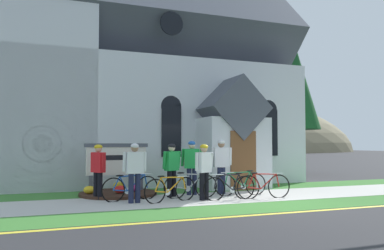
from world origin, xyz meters
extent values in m
plane|color=#2B2B2D|center=(0.00, 4.00, 0.00)|extent=(140.00, 140.00, 0.00)
cube|color=#B7B5AD|center=(-1.25, 1.73, 0.01)|extent=(32.00, 2.55, 0.01)
cube|color=#38722D|center=(-1.25, -0.32, 0.00)|extent=(32.00, 1.55, 0.01)
cube|color=#38722D|center=(-1.25, 3.94, 0.00)|extent=(24.00, 1.86, 0.01)
cube|color=yellow|center=(-1.25, -1.25, 0.00)|extent=(28.00, 0.16, 0.01)
cube|color=silver|center=(-1.25, 9.47, 2.50)|extent=(12.08, 9.20, 5.00)
cube|color=#4C515B|center=(-1.25, 9.47, 6.71)|extent=(12.58, 9.37, 9.37)
cube|color=silver|center=(-5.62, 6.54, 6.10)|extent=(3.33, 3.33, 12.21)
cube|color=silver|center=(0.92, 4.07, 1.30)|extent=(2.40, 1.60, 2.60)
cube|color=#4C515B|center=(0.92, 4.07, 2.95)|extent=(2.40, 1.80, 2.40)
cube|color=brown|center=(0.92, 3.25, 1.05)|extent=(1.00, 0.06, 2.10)
cube|color=black|center=(-1.25, 4.84, 2.10)|extent=(0.76, 0.06, 1.90)
cone|color=black|center=(-1.25, 4.84, 3.05)|extent=(0.80, 0.06, 0.80)
cube|color=black|center=(2.98, 4.84, 2.10)|extent=(0.76, 0.06, 1.90)
cone|color=black|center=(2.98, 4.84, 3.05)|extent=(0.80, 0.06, 0.80)
cylinder|color=black|center=(-1.25, 4.84, 6.20)|extent=(0.90, 0.06, 0.90)
cube|color=#474C56|center=(-4.30, 3.68, 0.31)|extent=(0.12, 0.12, 0.63)
cube|color=#474C56|center=(-2.65, 3.80, 0.31)|extent=(0.12, 0.12, 0.63)
cube|color=silver|center=(-3.48, 3.74, 1.08)|extent=(1.97, 0.22, 0.90)
cube|color=#474C56|center=(-3.48, 3.74, 1.59)|extent=(2.10, 0.27, 0.12)
cube|color=black|center=(-3.47, 3.70, 1.19)|extent=(1.57, 0.12, 0.16)
cylinder|color=#382319|center=(-3.48, 3.40, 0.05)|extent=(2.45, 2.45, 0.10)
ellipsoid|color=#CC338C|center=(-2.95, 3.45, 0.22)|extent=(0.36, 0.36, 0.24)
ellipsoid|color=gold|center=(-3.30, 4.30, 0.22)|extent=(0.36, 0.36, 0.24)
ellipsoid|color=gold|center=(-4.39, 3.30, 0.22)|extent=(0.36, 0.36, 0.24)
ellipsoid|color=red|center=(-3.47, 3.07, 0.22)|extent=(0.36, 0.36, 0.24)
torus|color=black|center=(-0.11, 1.26, 0.33)|extent=(0.70, 0.07, 0.70)
torus|color=black|center=(-1.11, 1.22, 0.33)|extent=(0.70, 0.07, 0.70)
cylinder|color=black|center=(-0.77, 1.23, 0.50)|extent=(0.54, 0.06, 0.47)
cylinder|color=black|center=(-0.66, 1.23, 0.73)|extent=(0.74, 0.07, 0.05)
cylinder|color=black|center=(-0.40, 1.25, 0.51)|extent=(0.25, 0.05, 0.47)
cylinder|color=black|center=(-0.31, 1.25, 0.31)|extent=(0.40, 0.05, 0.09)
cylinder|color=black|center=(-0.20, 1.25, 0.53)|extent=(0.21, 0.04, 0.42)
cylinder|color=black|center=(-1.07, 1.22, 0.53)|extent=(0.12, 0.04, 0.40)
ellipsoid|color=black|center=(-0.29, 1.25, 0.76)|extent=(0.24, 0.09, 0.05)
cylinder|color=silver|center=(-1.03, 1.22, 0.74)|extent=(0.44, 0.05, 0.03)
cylinder|color=silver|center=(-0.51, 1.24, 0.28)|extent=(0.18, 0.03, 0.18)
torus|color=black|center=(-3.88, 1.95, 0.34)|extent=(0.70, 0.19, 0.71)
torus|color=black|center=(-2.84, 2.19, 0.34)|extent=(0.70, 0.19, 0.71)
cylinder|color=#194CA5|center=(-3.19, 2.11, 0.51)|extent=(0.57, 0.16, 0.47)
cylinder|color=#194CA5|center=(-3.31, 2.08, 0.72)|extent=(0.78, 0.21, 0.07)
cylinder|color=#194CA5|center=(-3.58, 2.02, 0.49)|extent=(0.27, 0.09, 0.43)
cylinder|color=#194CA5|center=(-3.67, 2.00, 0.31)|extent=(0.43, 0.13, 0.09)
cylinder|color=#194CA5|center=(-3.79, 1.97, 0.52)|extent=(0.23, 0.08, 0.38)
cylinder|color=#194CA5|center=(-2.88, 2.18, 0.53)|extent=(0.13, 0.06, 0.40)
ellipsoid|color=black|center=(-3.69, 2.00, 0.73)|extent=(0.25, 0.13, 0.05)
cylinder|color=silver|center=(-2.92, 2.17, 0.75)|extent=(0.44, 0.12, 0.03)
cylinder|color=silver|center=(-3.46, 2.05, 0.29)|extent=(0.18, 0.06, 0.18)
torus|color=black|center=(-0.04, 1.14, 0.35)|extent=(0.73, 0.10, 0.73)
torus|color=black|center=(0.96, 1.05, 0.35)|extent=(0.73, 0.10, 0.73)
cylinder|color=#A51E19|center=(0.62, 1.08, 0.51)|extent=(0.55, 0.08, 0.45)
cylinder|color=#A51E19|center=(0.51, 1.09, 0.73)|extent=(0.74, 0.10, 0.06)
cylinder|color=#A51E19|center=(0.25, 1.12, 0.52)|extent=(0.26, 0.06, 0.46)
cylinder|color=#A51E19|center=(0.16, 1.12, 0.32)|extent=(0.41, 0.07, 0.09)
cylinder|color=#A51E19|center=(0.05, 1.13, 0.54)|extent=(0.22, 0.05, 0.41)
cylinder|color=#A51E19|center=(0.92, 1.06, 0.53)|extent=(0.12, 0.05, 0.38)
ellipsoid|color=black|center=(0.14, 1.12, 0.77)|extent=(0.25, 0.10, 0.05)
cylinder|color=silver|center=(0.88, 1.06, 0.74)|extent=(0.44, 0.07, 0.03)
cylinder|color=silver|center=(0.36, 1.11, 0.29)|extent=(0.18, 0.04, 0.18)
torus|color=black|center=(-2.03, 2.01, 0.34)|extent=(0.71, 0.08, 0.71)
torus|color=black|center=(-1.05, 1.95, 0.34)|extent=(0.71, 0.08, 0.71)
cylinder|color=#B7B7BC|center=(-1.39, 1.97, 0.49)|extent=(0.53, 0.07, 0.44)
cylinder|color=#B7B7BC|center=(-1.50, 1.98, 0.71)|extent=(0.73, 0.08, 0.08)
cylinder|color=#B7B7BC|center=(-1.75, 1.99, 0.51)|extent=(0.25, 0.05, 0.46)
cylinder|color=#B7B7BC|center=(-1.84, 2.00, 0.31)|extent=(0.40, 0.06, 0.09)
cylinder|color=#B7B7BC|center=(-1.95, 2.00, 0.54)|extent=(0.21, 0.05, 0.41)
cylinder|color=#B7B7BC|center=(-1.09, 1.95, 0.52)|extent=(0.12, 0.04, 0.37)
ellipsoid|color=black|center=(-1.86, 2.00, 0.76)|extent=(0.24, 0.09, 0.05)
cylinder|color=silver|center=(-1.13, 1.95, 0.71)|extent=(0.44, 0.05, 0.03)
cylinder|color=silver|center=(-1.64, 1.99, 0.29)|extent=(0.18, 0.03, 0.18)
torus|color=black|center=(-2.85, 1.26, 0.33)|extent=(0.68, 0.23, 0.70)
torus|color=black|center=(-1.87, 1.55, 0.33)|extent=(0.68, 0.23, 0.70)
cylinder|color=orange|center=(-2.21, 1.45, 0.48)|extent=(0.54, 0.19, 0.42)
cylinder|color=orange|center=(-2.31, 1.42, 0.69)|extent=(0.74, 0.24, 0.06)
cylinder|color=orange|center=(-2.57, 1.35, 0.49)|extent=(0.26, 0.11, 0.44)
cylinder|color=orange|center=(-2.66, 1.32, 0.31)|extent=(0.41, 0.15, 0.09)
cylinder|color=orange|center=(-2.76, 1.29, 0.52)|extent=(0.22, 0.09, 0.39)
cylinder|color=orange|center=(-1.91, 1.54, 0.50)|extent=(0.12, 0.07, 0.35)
ellipsoid|color=black|center=(-2.68, 1.31, 0.73)|extent=(0.25, 0.14, 0.05)
cylinder|color=silver|center=(-1.95, 1.52, 0.70)|extent=(0.43, 0.15, 0.03)
cylinder|color=silver|center=(-2.46, 1.38, 0.28)|extent=(0.18, 0.07, 0.18)
torus|color=black|center=(0.66, 1.94, 0.33)|extent=(0.71, 0.11, 0.71)
torus|color=black|center=(-0.36, 2.05, 0.33)|extent=(0.71, 0.11, 0.71)
cylinder|color=#19723F|center=(-0.01, 2.02, 0.50)|extent=(0.56, 0.10, 0.45)
cylinder|color=#19723F|center=(0.10, 2.00, 0.73)|extent=(0.76, 0.12, 0.07)
cylinder|color=#19723F|center=(0.37, 1.98, 0.51)|extent=(0.26, 0.06, 0.47)
cylinder|color=#19723F|center=(0.46, 1.97, 0.31)|extent=(0.42, 0.08, 0.09)
cylinder|color=#19723F|center=(0.57, 1.95, 0.54)|extent=(0.22, 0.06, 0.42)
cylinder|color=#19723F|center=(-0.32, 2.05, 0.52)|extent=(0.12, 0.05, 0.38)
ellipsoid|color=black|center=(0.48, 1.96, 0.77)|extent=(0.25, 0.11, 0.05)
cylinder|color=silver|center=(-0.28, 2.05, 0.73)|extent=(0.44, 0.08, 0.03)
cylinder|color=silver|center=(0.25, 1.99, 0.28)|extent=(0.18, 0.04, 0.18)
cylinder|color=black|center=(-2.10, 2.35, 0.41)|extent=(0.15, 0.15, 0.81)
cylinder|color=black|center=(-1.93, 2.44, 0.41)|extent=(0.15, 0.15, 0.81)
cube|color=green|center=(-2.02, 2.39, 1.11)|extent=(0.50, 0.39, 0.59)
sphere|color=beige|center=(-2.02, 2.39, 1.51)|extent=(0.21, 0.21, 0.21)
ellipsoid|color=black|center=(-2.02, 2.39, 1.57)|extent=(0.32, 0.34, 0.15)
cylinder|color=green|center=(-2.28, 2.30, 1.14)|extent=(0.09, 0.19, 0.54)
cylinder|color=green|center=(-1.75, 2.49, 1.14)|extent=(0.09, 0.19, 0.54)
cylinder|color=#191E38|center=(-0.24, 2.47, 0.44)|extent=(0.15, 0.15, 0.88)
cylinder|color=#191E38|center=(-0.35, 2.48, 0.44)|extent=(0.15, 0.15, 0.88)
cube|color=silver|center=(-0.30, 2.48, 1.20)|extent=(0.52, 0.27, 0.64)
sphere|color=#936B51|center=(-0.30, 2.48, 1.63)|extent=(0.23, 0.23, 0.23)
ellipsoid|color=silver|center=(-0.30, 2.48, 1.69)|extent=(0.27, 0.31, 0.16)
cylinder|color=silver|center=(-0.01, 2.40, 1.23)|extent=(0.09, 0.11, 0.58)
cylinder|color=silver|center=(-0.59, 2.56, 1.23)|extent=(0.09, 0.20, 0.58)
cylinder|color=#191E38|center=(-1.36, 2.62, 0.43)|extent=(0.15, 0.15, 0.86)
cylinder|color=#191E38|center=(-1.20, 2.57, 0.43)|extent=(0.15, 0.15, 0.86)
cube|color=green|center=(-1.28, 2.60, 1.17)|extent=(0.52, 0.34, 0.62)
sphere|color=beige|center=(-1.28, 2.60, 1.59)|extent=(0.22, 0.22, 0.22)
ellipsoid|color=#1E59B2|center=(-1.28, 2.60, 1.65)|extent=(0.31, 0.33, 0.15)
cylinder|color=green|center=(-1.54, 2.72, 1.20)|extent=(0.09, 0.19, 0.57)
cylinder|color=green|center=(-1.01, 2.47, 1.20)|extent=(0.09, 0.20, 0.57)
cylinder|color=black|center=(-4.27, 2.65, 0.40)|extent=(0.15, 0.15, 0.80)
cylinder|color=black|center=(-4.18, 2.49, 0.40)|extent=(0.15, 0.15, 0.80)
cube|color=red|center=(-4.22, 2.57, 1.09)|extent=(0.40, 0.49, 0.58)
sphere|color=tan|center=(-4.22, 2.57, 1.49)|extent=(0.21, 0.21, 0.21)
ellipsoid|color=gold|center=(-4.22, 2.57, 1.54)|extent=(0.33, 0.32, 0.14)
cylinder|color=red|center=(-4.33, 2.83, 1.12)|extent=(0.09, 0.10, 0.53)
cylinder|color=red|center=(-4.12, 2.32, 1.12)|extent=(0.09, 0.22, 0.53)
cylinder|color=#191E38|center=(-3.27, 1.54, 0.41)|extent=(0.15, 0.15, 0.82)
cylinder|color=#191E38|center=(-3.46, 1.53, 0.41)|extent=(0.15, 0.15, 0.82)
cube|color=silver|center=(-3.37, 1.53, 1.11)|extent=(0.47, 0.23, 0.60)
sphere|color=#936B51|center=(-3.37, 1.53, 1.52)|extent=(0.21, 0.21, 0.21)
ellipsoid|color=silver|center=(-3.37, 1.53, 1.57)|extent=(0.24, 0.28, 0.15)
cylinder|color=silver|center=(-3.09, 1.51, 1.14)|extent=(0.09, 0.12, 0.54)
cylinder|color=silver|center=(-3.65, 1.55, 1.14)|extent=(0.09, 0.17, 0.54)
cylinder|color=black|center=(-1.26, 1.44, 0.40)|extent=(0.15, 0.15, 0.80)
cylinder|color=black|center=(-1.43, 1.36, 0.40)|extent=(0.15, 0.15, 0.80)
cube|color=silver|center=(-1.35, 1.40, 1.10)|extent=(0.49, 0.38, 0.59)
sphere|color=tan|center=(-1.35, 1.40, 1.49)|extent=(0.21, 0.21, 0.21)
ellipsoid|color=gold|center=(-1.35, 1.40, 1.55)|extent=(0.31, 0.33, 0.15)
cylinder|color=silver|center=(-1.08, 1.49, 1.13)|extent=(0.09, 0.23, 0.53)
cylinder|color=silver|center=(-1.61, 1.31, 1.13)|extent=(0.09, 0.10, 0.53)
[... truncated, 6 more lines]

